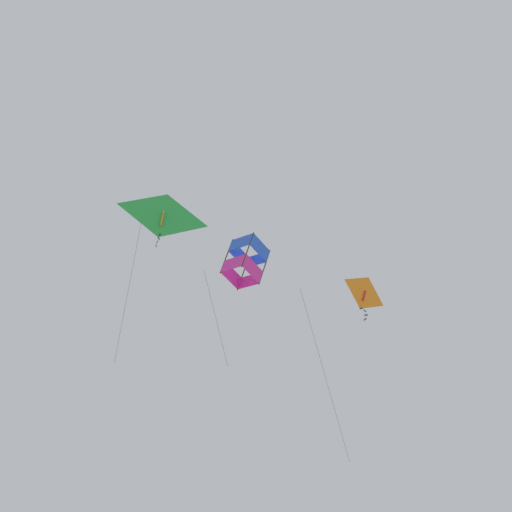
% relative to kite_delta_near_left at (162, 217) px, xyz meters
% --- Properties ---
extents(kite_delta_near_left, '(2.61, 3.28, 10.65)m').
position_rel_kite_delta_near_left_xyz_m(kite_delta_near_left, '(0.00, 0.00, 0.00)').
color(kite_delta_near_left, green).
extents(kite_box_upper_right, '(2.80, 2.45, 6.26)m').
position_rel_kite_delta_near_left_xyz_m(kite_box_upper_right, '(3.78, 2.61, -4.17)').
color(kite_box_upper_right, blue).
extents(kite_delta_near_right, '(3.71, 4.65, 8.15)m').
position_rel_kite_delta_near_left_xyz_m(kite_delta_near_right, '(6.96, 8.31, -3.90)').
color(kite_delta_near_right, orange).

